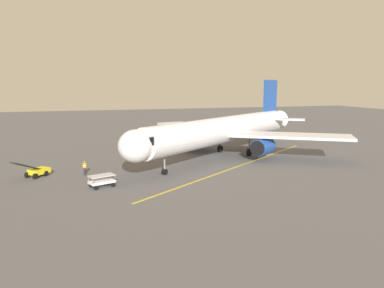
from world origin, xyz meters
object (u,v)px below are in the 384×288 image
Objects in this scene: ground_crew_marshaller at (85,168)px; belt_loader_near_nose at (37,171)px; airplane at (225,130)px; belt_loader_starboard_side at (174,139)px; baggage_cart_portside at (102,181)px.

belt_loader_near_nose is at bearing -9.13° from ground_crew_marshaller.
airplane is 7.38× the size of belt_loader_starboard_side.
airplane is at bearing -148.52° from baggage_cart_portside.
belt_loader_starboard_side is (4.09, -15.02, -3.29)m from airplane.
airplane reaches higher than belt_loader_starboard_side.
belt_loader_near_nose and belt_loader_starboard_side have the same top height.
baggage_cart_portside is 0.62× the size of belt_loader_starboard_side.
ground_crew_marshaller is at bearing 15.31° from airplane.
ground_crew_marshaller reaches higher than baggage_cart_portside.
ground_crew_marshaller is 26.17m from belt_loader_starboard_side.
ground_crew_marshaller is 5.42m from belt_loader_near_nose.
baggage_cart_portside is at bearing 136.06° from belt_loader_near_nose.
belt_loader_near_nose is 0.89× the size of belt_loader_starboard_side.
baggage_cart_portside is at bearing 31.48° from airplane.
belt_loader_near_nose is (5.35, -0.86, -0.17)m from ground_crew_marshaller.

